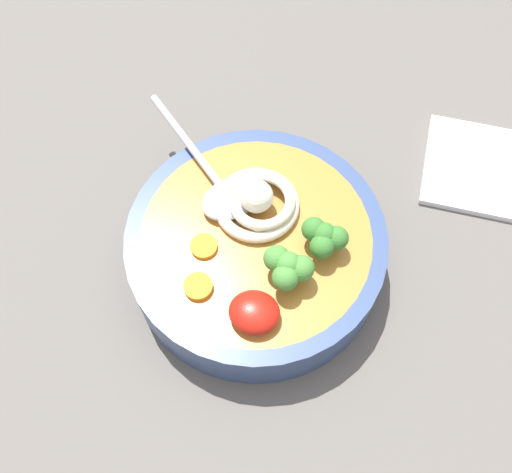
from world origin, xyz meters
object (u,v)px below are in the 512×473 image
soup_bowl (256,250)px  noodle_pile (258,202)px  soup_spoon (223,189)px  folded_napkin (497,172)px

soup_bowl → noodle_pile: (-0.49, 3.13, 4.01)cm
soup_bowl → soup_spoon: bearing=136.2°
soup_spoon → folded_napkin: size_ratio=0.93×
soup_bowl → soup_spoon: (-4.17, 3.99, 3.67)cm
soup_bowl → folded_napkin: size_ratio=1.57×
soup_bowl → soup_spoon: soup_spoon is taller
noodle_pile → soup_bowl: bearing=-81.2°
soup_bowl → folded_napkin: soup_bowl is taller
soup_spoon → soup_bowl: bearing=180.0°
soup_bowl → soup_spoon: 6.84cm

